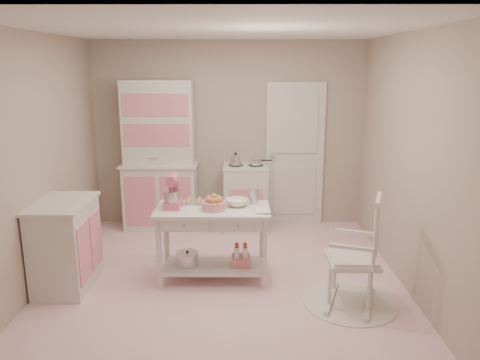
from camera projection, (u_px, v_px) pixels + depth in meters
name	position (u px, v px, depth m)	size (l,w,h in m)	color
room_shell	(223.00, 128.00, 4.71)	(3.84, 3.84, 2.62)	pink
door	(295.00, 155.00, 6.67)	(0.82, 0.05, 2.04)	silver
hutch	(159.00, 156.00, 6.47)	(1.06, 0.50, 2.08)	silver
stove	(246.00, 197.00, 6.55)	(0.62, 0.57, 0.92)	silver
base_cabinet	(66.00, 245.00, 4.83)	(0.54, 0.84, 0.92)	silver
lace_rug	(350.00, 302.00, 4.58)	(0.92, 0.92, 0.01)	white
rocking_chair	(353.00, 250.00, 4.45)	(0.48, 0.72, 1.10)	silver
work_table	(213.00, 244.00, 5.02)	(1.20, 0.60, 0.80)	silver
stand_mixer	(172.00, 192.00, 4.90)	(0.20, 0.28, 0.34)	#DF5E89
cookie_tray	(200.00, 202.00, 5.10)	(0.34, 0.24, 0.02)	silver
bread_basket	(214.00, 205.00, 4.86)	(0.25, 0.25, 0.09)	pink
mixing_bowl	(237.00, 202.00, 4.99)	(0.24, 0.24, 0.08)	white
metal_pitcher	(254.00, 196.00, 5.05)	(0.10, 0.10, 0.17)	silver
recipe_book	(256.00, 211.00, 4.80)	(0.15, 0.20, 0.02)	white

